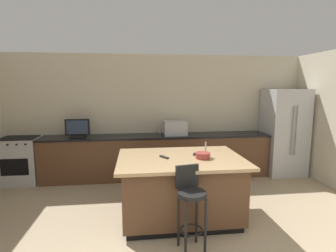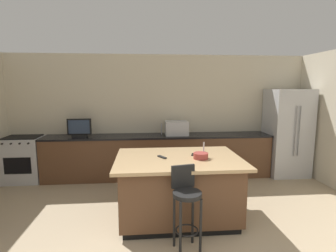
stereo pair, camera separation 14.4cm
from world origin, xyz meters
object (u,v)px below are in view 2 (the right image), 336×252
at_px(refrigerator, 287,133).
at_px(tv_remote, 162,157).
at_px(microwave, 176,128).
at_px(kitchen_island, 178,187).
at_px(tv_monitor, 79,129).
at_px(bar_stool_center, 186,201).
at_px(fruit_bowl, 201,156).
at_px(range_oven, 24,159).
at_px(cell_phone, 194,154).

bearing_deg(refrigerator, tv_remote, -148.59).
bearing_deg(microwave, kitchen_island, -96.08).
distance_m(tv_monitor, bar_stool_center, 3.15).
height_order(refrigerator, fruit_bowl, refrigerator).
distance_m(range_oven, fruit_bowl, 3.83).
relative_size(range_oven, tv_monitor, 1.96).
distance_m(kitchen_island, tv_remote, 0.52).
distance_m(tv_monitor, fruit_bowl, 2.83).
bearing_deg(refrigerator, microwave, 178.46).
bearing_deg(tv_monitor, microwave, 1.48).
bearing_deg(kitchen_island, tv_remote, 177.99).
xyz_separation_m(bar_stool_center, fruit_bowl, (0.31, 0.67, 0.36)).
xyz_separation_m(range_oven, fruit_bowl, (3.27, -1.92, 0.50)).
xyz_separation_m(range_oven, microwave, (3.16, 0.00, 0.60)).
bearing_deg(kitchen_island, fruit_bowl, -16.56).
relative_size(kitchen_island, bar_stool_center, 1.78).
distance_m(microwave, bar_stool_center, 2.63).
bearing_deg(tv_monitor, refrigerator, -0.18).
distance_m(tv_monitor, tv_remote, 2.38).
xyz_separation_m(range_oven, bar_stool_center, (2.96, -2.59, 0.14)).
bearing_deg(kitchen_island, tv_monitor, 135.63).
xyz_separation_m(bar_stool_center, tv_remote, (-0.23, 0.77, 0.33)).
relative_size(range_oven, cell_phone, 6.26).
xyz_separation_m(refrigerator, range_oven, (-5.60, 0.06, -0.48)).
bearing_deg(bar_stool_center, kitchen_island, 78.15).
bearing_deg(bar_stool_center, microwave, 74.20).
distance_m(microwave, cell_phone, 1.70).
bearing_deg(fruit_bowl, tv_remote, 169.65).
xyz_separation_m(microwave, tv_monitor, (-2.01, -0.05, 0.02)).
bearing_deg(microwave, bar_stool_center, -94.45).
xyz_separation_m(bar_stool_center, cell_phone, (0.26, 0.89, 0.32)).
relative_size(microwave, fruit_bowl, 2.30).
xyz_separation_m(kitchen_island, bar_stool_center, (-0.01, -0.76, 0.14)).
xyz_separation_m(tv_monitor, fruit_bowl, (2.12, -1.87, -0.12)).
height_order(range_oven, tv_monitor, tv_monitor).
bearing_deg(cell_phone, microwave, 108.35).
distance_m(refrigerator, cell_phone, 2.89).
relative_size(refrigerator, fruit_bowl, 9.04).
bearing_deg(cell_phone, tv_remote, -149.35).
bearing_deg(microwave, cell_phone, -88.07).
bearing_deg(bar_stool_center, cell_phone, 62.48).
xyz_separation_m(kitchen_island, microwave, (0.19, 1.83, 0.59)).
xyz_separation_m(refrigerator, cell_phone, (-2.38, -1.63, -0.01)).
height_order(range_oven, tv_remote, tv_remote).
relative_size(microwave, tv_remote, 2.82).
relative_size(refrigerator, bar_stool_center, 1.87).
distance_m(kitchen_island, refrigerator, 3.21).
relative_size(refrigerator, tv_monitor, 3.94).
relative_size(refrigerator, range_oven, 2.01).
height_order(refrigerator, tv_monitor, refrigerator).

